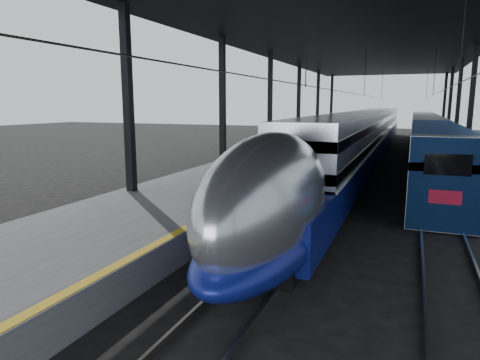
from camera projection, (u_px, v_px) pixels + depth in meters
The scene contains 7 objects.
ground at pixel (195, 269), 12.68m from camera, with size 160.00×160.00×0.00m, color black.
platform at pixel (278, 162), 32.14m from camera, with size 6.00×80.00×1.00m, color #4C4C4F.
yellow_strip at pixel (315, 157), 31.03m from camera, with size 0.30×80.00×0.01m, color gold.
rails at pixel (390, 174), 29.29m from camera, with size 6.52×80.00×0.16m.
canopy at pixel (357, 39), 28.65m from camera, with size 18.00×75.00×9.47m.
tgv_train at pixel (366, 137), 37.48m from camera, with size 2.93×65.20×4.20m.
second_train at pixel (426, 136), 40.63m from camera, with size 2.66×56.05×3.67m.
Camera 1 is at (5.70, -10.65, 4.85)m, focal length 32.00 mm.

